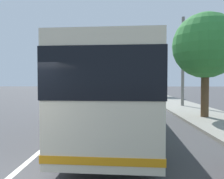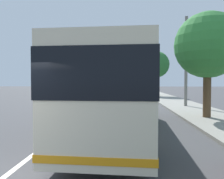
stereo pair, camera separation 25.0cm
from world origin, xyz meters
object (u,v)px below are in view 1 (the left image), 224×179
object	(u,v)px
coach_bus	(118,89)
car_behind_bus	(98,88)
roadside_tree_mid_block	(205,46)
roadside_tree_far_block	(152,65)
car_oncoming	(92,90)
car_far_distant	(122,89)
car_ahead_same_lane	(122,91)
utility_pole	(183,62)

from	to	relation	value
coach_bus	car_behind_bus	size ratio (longest dim) A/B	2.51
roadside_tree_mid_block	roadside_tree_far_block	world-z (taller)	roadside_tree_far_block
car_oncoming	roadside_tree_mid_block	world-z (taller)	roadside_tree_mid_block
car_far_distant	roadside_tree_mid_block	bearing A→B (deg)	-172.11
car_behind_bus	roadside_tree_far_block	world-z (taller)	roadside_tree_far_block
car_ahead_same_lane	utility_pole	xyz separation A→B (m)	(-16.16, -5.03, 3.09)
car_far_distant	roadside_tree_far_block	xyz separation A→B (m)	(-16.94, -4.39, 3.95)
utility_pole	roadside_tree_far_block	bearing A→B (deg)	2.97
car_ahead_same_lane	roadside_tree_mid_block	bearing A→B (deg)	-166.21
car_oncoming	roadside_tree_far_block	distance (m)	13.72
coach_bus	roadside_tree_far_block	distance (m)	24.09
car_oncoming	car_ahead_same_lane	bearing A→B (deg)	36.92
car_ahead_same_lane	roadside_tree_mid_block	distance (m)	23.15
roadside_tree_far_block	utility_pole	size ratio (longest dim) A/B	0.87
roadside_tree_far_block	roadside_tree_mid_block	bearing A→B (deg)	-179.12
car_behind_bus	utility_pole	size ratio (longest dim) A/B	0.58
car_far_distant	car_ahead_same_lane	size ratio (longest dim) A/B	0.97
car_ahead_same_lane	roadside_tree_far_block	world-z (taller)	roadside_tree_far_block
roadside_tree_mid_block	car_oncoming	bearing A→B (deg)	19.52
car_oncoming	roadside_tree_far_block	bearing A→B (deg)	44.44
car_oncoming	car_ahead_same_lane	world-z (taller)	car_ahead_same_lane
coach_bus	car_ahead_same_lane	size ratio (longest dim) A/B	2.65
car_ahead_same_lane	utility_pole	bearing A→B (deg)	-160.56
coach_bus	car_far_distant	world-z (taller)	coach_bus
roadside_tree_far_block	utility_pole	distance (m)	13.90
car_far_distant	roadside_tree_mid_block	world-z (taller)	roadside_tree_mid_block
car_behind_bus	roadside_tree_far_block	xyz separation A→B (m)	(-20.92, -10.08, 3.96)
car_oncoming	roadside_tree_mid_block	xyz separation A→B (m)	(-28.76, -10.20, 3.49)
roadside_tree_mid_block	utility_pole	world-z (taller)	utility_pole
coach_bus	car_oncoming	size ratio (longest dim) A/B	2.72
car_oncoming	roadside_tree_far_block	size ratio (longest dim) A/B	0.62
car_oncoming	roadside_tree_far_block	world-z (taller)	roadside_tree_far_block
coach_bus	car_ahead_same_lane	distance (m)	25.81
car_ahead_same_lane	utility_pole	size ratio (longest dim) A/B	0.55
car_oncoming	car_ahead_same_lane	size ratio (longest dim) A/B	0.98
car_behind_bus	utility_pole	xyz separation A→B (m)	(-34.77, -10.80, 3.10)
car_ahead_same_lane	car_behind_bus	xyz separation A→B (m)	(18.61, 5.76, -0.01)
roadside_tree_mid_block	utility_pole	distance (m)	6.28
car_oncoming	utility_pole	distance (m)	25.07
car_far_distant	utility_pole	distance (m)	31.37
car_far_distant	car_behind_bus	distance (m)	6.94
car_far_distant	car_ahead_same_lane	distance (m)	14.63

